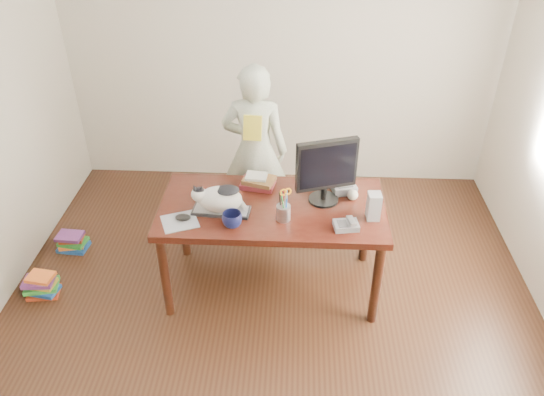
{
  "coord_description": "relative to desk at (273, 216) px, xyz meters",
  "views": [
    {
      "loc": [
        0.15,
        -2.48,
        2.9
      ],
      "look_at": [
        0.0,
        0.55,
        0.85
      ],
      "focal_mm": 35.0,
      "sensor_mm": 36.0,
      "label": 1
    }
  ],
  "objects": [
    {
      "name": "held_book",
      "position": [
        -0.18,
        0.54,
        0.45
      ],
      "size": [
        0.15,
        0.1,
        0.2
      ],
      "rotation": [
        0.0,
        0.0,
        -0.08
      ],
      "color": "gold",
      "rests_on": "person"
    },
    {
      "name": "speaker",
      "position": [
        0.69,
        -0.19,
        0.25
      ],
      "size": [
        0.09,
        0.1,
        0.19
      ],
      "rotation": [
        0.0,
        0.0,
        0.05
      ],
      "color": "#9C9C9E",
      "rests_on": "desk"
    },
    {
      "name": "mousepad",
      "position": [
        -0.62,
        -0.3,
        0.15
      ],
      "size": [
        0.3,
        0.29,
        0.01
      ],
      "rotation": [
        0.0,
        0.0,
        0.39
      ],
      "color": "#9DA1A9",
      "rests_on": "desk"
    },
    {
      "name": "coffee_mug",
      "position": [
        -0.26,
        -0.33,
        0.2
      ],
      "size": [
        0.19,
        0.19,
        0.11
      ],
      "primitive_type": "imported",
      "rotation": [
        0.0,
        0.0,
        1.01
      ],
      "color": "black",
      "rests_on": "desk"
    },
    {
      "name": "pen_cup",
      "position": [
        0.08,
        -0.23,
        0.22
      ],
      "size": [
        0.13,
        0.13,
        0.25
      ],
      "rotation": [
        0.0,
        0.0,
        0.39
      ],
      "color": "#95959A",
      "rests_on": "desk"
    },
    {
      "name": "cat",
      "position": [
        -0.37,
        -0.17,
        0.26
      ],
      "size": [
        0.39,
        0.21,
        0.22
      ],
      "rotation": [
        0.0,
        0.0,
        -0.07
      ],
      "color": "silver",
      "rests_on": "keyboard"
    },
    {
      "name": "book_pile_a",
      "position": [
        -1.75,
        -0.28,
        -0.51
      ],
      "size": [
        0.27,
        0.22,
        0.18
      ],
      "color": "#9D2F16",
      "rests_on": "ground"
    },
    {
      "name": "person",
      "position": [
        -0.18,
        0.71,
        0.15
      ],
      "size": [
        0.58,
        0.41,
        1.51
      ],
      "primitive_type": "imported",
      "rotation": [
        0.0,
        0.0,
        3.06
      ],
      "color": "white",
      "rests_on": "ground"
    },
    {
      "name": "desk",
      "position": [
        0.0,
        0.0,
        0.0
      ],
      "size": [
        1.6,
        0.8,
        0.75
      ],
      "color": "black",
      "rests_on": "ground"
    },
    {
      "name": "phone",
      "position": [
        0.51,
        -0.31,
        0.17
      ],
      "size": [
        0.18,
        0.16,
        0.07
      ],
      "rotation": [
        0.0,
        0.0,
        0.15
      ],
      "color": "slate",
      "rests_on": "desk"
    },
    {
      "name": "baseball",
      "position": [
        0.57,
        0.03,
        0.19
      ],
      "size": [
        0.08,
        0.08,
        0.08
      ],
      "rotation": [
        0.0,
        0.0,
        0.12
      ],
      "color": "beige",
      "rests_on": "desk"
    },
    {
      "name": "keyboard",
      "position": [
        -0.35,
        -0.17,
        0.16
      ],
      "size": [
        0.41,
        0.18,
        0.02
      ],
      "rotation": [
        0.0,
        0.0,
        -0.07
      ],
      "color": "black",
      "rests_on": "desk"
    },
    {
      "name": "calculator",
      "position": [
        0.51,
        0.17,
        0.18
      ],
      "size": [
        0.22,
        0.26,
        0.07
      ],
      "rotation": [
        0.0,
        0.0,
        0.26
      ],
      "color": "slate",
      "rests_on": "desk"
    },
    {
      "name": "room",
      "position": [
        0.0,
        -0.68,
        0.75
      ],
      "size": [
        4.5,
        4.5,
        4.5
      ],
      "color": "black",
      "rests_on": "ground"
    },
    {
      "name": "book_pile_b",
      "position": [
        -1.72,
        0.27,
        -0.53
      ],
      "size": [
        0.26,
        0.2,
        0.15
      ],
      "color": "#194999",
      "rests_on": "ground"
    },
    {
      "name": "mouse",
      "position": [
        -0.6,
        -0.28,
        0.17
      ],
      "size": [
        0.12,
        0.1,
        0.04
      ],
      "rotation": [
        0.0,
        0.0,
        0.39
      ],
      "color": "black",
      "rests_on": "mousepad"
    },
    {
      "name": "book_stack",
      "position": [
        -0.12,
        0.17,
        0.19
      ],
      "size": [
        0.28,
        0.23,
        0.09
      ],
      "rotation": [
        0.0,
        0.0,
        -0.21
      ],
      "color": "#53161D",
      "rests_on": "desk"
    },
    {
      "name": "monitor",
      "position": [
        0.37,
        -0.01,
        0.43
      ],
      "size": [
        0.43,
        0.27,
        0.49
      ],
      "rotation": [
        0.0,
        0.0,
        0.32
      ],
      "color": "black",
      "rests_on": "desk"
    }
  ]
}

